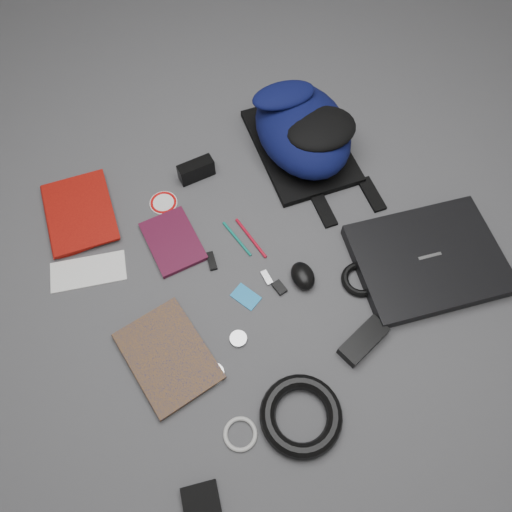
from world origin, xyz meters
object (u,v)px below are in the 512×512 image
dvd_case (173,241)px  mouse (303,276)px  power_brick (363,341)px  comic_book (135,377)px  textbook_red (47,222)px  compact_camera (196,170)px  backpack (303,129)px  pouch (201,503)px  laptop (428,259)px

dvd_case → mouse: 0.40m
power_brick → comic_book: bearing=145.9°
dvd_case → textbook_red: bearing=143.7°
power_brick → mouse: bearing=86.0°
comic_book → compact_camera: (0.45, 0.48, 0.02)m
backpack → pouch: bearing=-124.5°
laptop → mouse: (-0.33, 0.15, 0.00)m
textbook_red → mouse: (0.54, -0.56, 0.01)m
dvd_case → compact_camera: (0.18, 0.17, 0.02)m
textbook_red → backpack: bearing=1.4°
mouse → textbook_red: bearing=145.9°
backpack → comic_book: bearing=-141.0°
dvd_case → laptop: bearing=-32.3°
laptop → compact_camera: (-0.41, 0.63, 0.01)m
backpack → pouch: (-0.79, -0.74, -0.08)m
pouch → dvd_case: bearing=67.3°
compact_camera → pouch: compact_camera is taller
textbook_red → dvd_case: textbook_red is taller
backpack → comic_book: (-0.79, -0.39, -0.08)m
backpack → textbook_red: 0.83m
mouse → power_brick: bearing=-71.5°
comic_book → power_brick: (0.55, -0.24, 0.01)m
backpack → textbook_red: bearing=-179.0°
mouse → power_brick: (0.03, -0.24, -0.01)m
textbook_red → compact_camera: (0.47, -0.08, 0.02)m
laptop → mouse: size_ratio=4.62×
power_brick → pouch: 0.56m
compact_camera → pouch: (-0.45, -0.82, -0.02)m
pouch → backpack: bearing=43.0°
dvd_case → mouse: size_ratio=2.23×
backpack → laptop: size_ratio=1.07×
comic_book → compact_camera: size_ratio=2.37×
textbook_red → power_brick: bearing=-41.5°
laptop → dvd_case: 0.74m
textbook_red → pouch: size_ratio=3.17×
mouse → power_brick: mouse is taller
backpack → compact_camera: (-0.34, 0.08, -0.06)m
compact_camera → pouch: size_ratio=1.34×
compact_camera → power_brick: bearing=-76.7°
laptop → comic_book: laptop is taller
power_brick → compact_camera: bearing=87.5°
textbook_red → mouse: bearing=-32.9°
pouch → laptop: bearing=12.8°
compact_camera → laptop: bearing=-51.7°
power_brick → pouch: size_ratio=1.68×
backpack → dvd_case: bearing=-157.6°
textbook_red → comic_book: size_ratio=1.00×
backpack → mouse: bearing=-111.7°
textbook_red → power_brick: size_ratio=1.88×
textbook_red → mouse: mouse is taller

